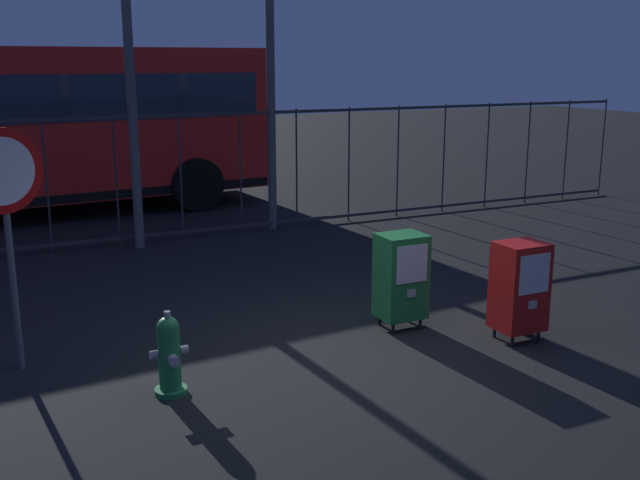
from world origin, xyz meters
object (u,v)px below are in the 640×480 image
object	(u,v)px
fire_hydrant	(169,355)
newspaper_box_primary	(520,286)
newspaper_box_secondary	(401,276)
stop_sign	(5,199)

from	to	relation	value
fire_hydrant	newspaper_box_primary	distance (m)	3.54
fire_hydrant	newspaper_box_primary	xyz separation A→B (m)	(3.52, -0.29, 0.22)
newspaper_box_secondary	newspaper_box_primary	bearing A→B (deg)	-43.31
newspaper_box_secondary	stop_sign	bearing A→B (deg)	171.23
newspaper_box_primary	stop_sign	world-z (taller)	stop_sign
fire_hydrant	stop_sign	xyz separation A→B (m)	(-1.11, 1.12, 1.25)
newspaper_box_secondary	stop_sign	size ratio (longest dim) A/B	0.46
newspaper_box_primary	stop_sign	size ratio (longest dim) A/B	0.46
fire_hydrant	stop_sign	size ratio (longest dim) A/B	0.33
fire_hydrant	newspaper_box_secondary	distance (m)	2.71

